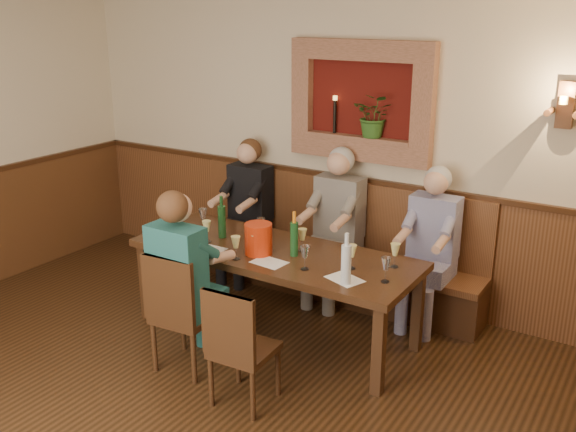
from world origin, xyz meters
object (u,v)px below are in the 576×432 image
object	(u,v)px
chair_near_left	(186,334)
wine_bottle_green_a	(294,238)
person_bench_mid	(334,240)
dining_table	(274,259)
bench	(329,261)
water_bottle	(346,264)
chair_near_right	(243,369)
person_bench_right	(428,262)
wine_bottle_green_b	(222,221)
person_chair_front	(187,295)
person_bench_left	(246,222)
spittoon_bucket	(258,239)

from	to	relation	value
chair_near_left	wine_bottle_green_a	distance (m)	1.12
chair_near_left	person_bench_mid	bearing A→B (deg)	72.29
dining_table	chair_near_left	world-z (taller)	chair_near_left
bench	wine_bottle_green_a	world-z (taller)	wine_bottle_green_a
wine_bottle_green_a	water_bottle	world-z (taller)	water_bottle
bench	chair_near_right	xyz separation A→B (m)	(0.37, -1.90, -0.07)
dining_table	water_bottle	distance (m)	0.88
person_bench_right	person_bench_mid	bearing A→B (deg)	-179.89
wine_bottle_green_a	wine_bottle_green_b	distance (m)	0.75
dining_table	person_chair_front	xyz separation A→B (m)	(-0.27, -0.78, -0.08)
chair_near_right	dining_table	bearing A→B (deg)	107.77
person_bench_mid	person_bench_right	bearing A→B (deg)	0.11
person_bench_left	water_bottle	size ratio (longest dim) A/B	3.66
dining_table	wine_bottle_green_b	world-z (taller)	wine_bottle_green_b
person_bench_mid	person_chair_front	size ratio (longest dim) A/B	1.02
water_bottle	wine_bottle_green_a	bearing A→B (deg)	155.68
dining_table	water_bottle	xyz separation A→B (m)	(0.80, -0.28, 0.23)
bench	water_bottle	bearing A→B (deg)	-56.90
person_bench_right	wine_bottle_green_a	size ratio (longest dim) A/B	3.79
chair_near_left	spittoon_bucket	xyz separation A→B (m)	(0.20, 0.69, 0.60)
chair_near_right	spittoon_bucket	bearing A→B (deg)	114.49
person_bench_mid	person_chair_front	world-z (taller)	person_bench_mid
wine_bottle_green_b	bench	bearing A→B (deg)	58.90
chair_near_right	person_bench_right	size ratio (longest dim) A/B	0.64
wine_bottle_green_b	person_bench_left	bearing A→B (deg)	112.91
dining_table	person_bench_left	bearing A→B (deg)	137.02
person_bench_left	person_chair_front	distance (m)	1.73
spittoon_bucket	water_bottle	distance (m)	0.88
chair_near_left	person_bench_right	size ratio (longest dim) A/B	0.68
chair_near_left	water_bottle	bearing A→B (deg)	21.64
person_chair_front	wine_bottle_green_b	bearing A→B (deg)	109.32
chair_near_left	spittoon_bucket	size ratio (longest dim) A/B	3.78
dining_table	chair_near_right	size ratio (longest dim) A/B	2.69
person_chair_front	spittoon_bucket	bearing A→B (deg)	72.51
bench	wine_bottle_green_b	bearing A→B (deg)	-121.10
chair_near_right	water_bottle	xyz separation A→B (m)	(0.43, 0.67, 0.65)
spittoon_bucket	wine_bottle_green_b	bearing A→B (deg)	162.82
dining_table	bench	bearing A→B (deg)	90.00
chair_near_left	person_chair_front	xyz separation A→B (m)	(-0.00, 0.04, 0.31)
spittoon_bucket	wine_bottle_green_b	world-z (taller)	wine_bottle_green_b
bench	spittoon_bucket	xyz separation A→B (m)	(-0.07, -1.07, 0.55)
chair_near_right	person_bench_right	bearing A→B (deg)	66.91
person_bench_mid	spittoon_bucket	world-z (taller)	person_bench_mid
spittoon_bucket	wine_bottle_green_a	size ratio (longest dim) A/B	0.69
bench	wine_bottle_green_b	distance (m)	1.22
bench	person_bench_mid	distance (m)	0.31
chair_near_left	spittoon_bucket	bearing A→B (deg)	68.83
water_bottle	chair_near_right	bearing A→B (deg)	-122.54
person_bench_left	dining_table	bearing A→B (deg)	-42.98
person_bench_left	person_bench_right	distance (m)	1.92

